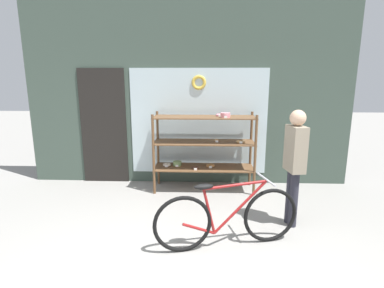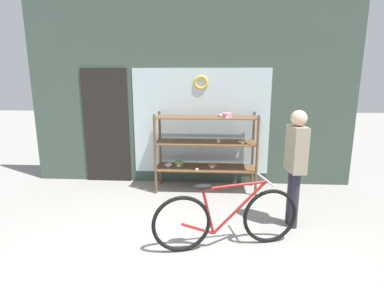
{
  "view_description": "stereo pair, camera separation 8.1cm",
  "coord_description": "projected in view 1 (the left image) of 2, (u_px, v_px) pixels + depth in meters",
  "views": [
    {
      "loc": [
        0.3,
        -2.46,
        1.93
      ],
      "look_at": [
        0.15,
        1.14,
        1.13
      ],
      "focal_mm": 28.0,
      "sensor_mm": 36.0,
      "label": 1
    },
    {
      "loc": [
        0.38,
        -2.45,
        1.93
      ],
      "look_at": [
        0.15,
        1.14,
        1.13
      ],
      "focal_mm": 28.0,
      "sensor_mm": 36.0,
      "label": 2
    }
  ],
  "objects": [
    {
      "name": "bicycle",
      "position": [
        227.0,
        218.0,
        3.43
      ],
      "size": [
        1.68,
        0.57,
        0.8
      ],
      "rotation": [
        0.0,
        0.0,
        0.25
      ],
      "color": "black",
      "rests_on": "ground_plane"
    },
    {
      "name": "ground_plane",
      "position": [
        171.0,
        287.0,
        2.83
      ],
      "size": [
        30.0,
        30.0,
        0.0
      ],
      "primitive_type": "plane",
      "color": "gray"
    },
    {
      "name": "storefront_facade",
      "position": [
        186.0,
        90.0,
        5.35
      ],
      "size": [
        5.84,
        0.13,
        3.54
      ],
      "color": "#3D4C42",
      "rests_on": "ground_plane"
    },
    {
      "name": "pedestrian",
      "position": [
        295.0,
        160.0,
        3.85
      ],
      "size": [
        0.22,
        0.34,
        1.54
      ],
      "rotation": [
        0.0,
        0.0,
        1.71
      ],
      "color": "#282833",
      "rests_on": "ground_plane"
    },
    {
      "name": "display_case",
      "position": [
        204.0,
        144.0,
        5.14
      ],
      "size": [
        1.72,
        0.53,
        1.37
      ],
      "color": "brown",
      "rests_on": "ground_plane"
    }
  ]
}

